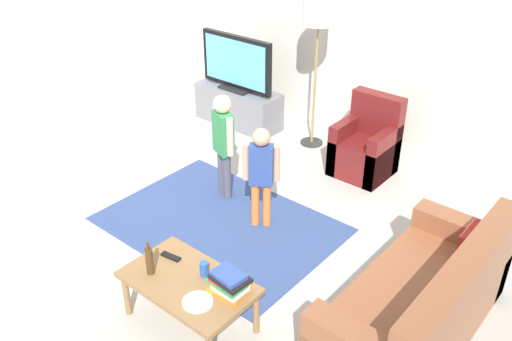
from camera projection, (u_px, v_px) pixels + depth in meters
ground at (213, 258)px, 4.95m from camera, size 7.80×7.80×0.00m
wall_back at (391, 37)px, 6.27m from camera, size 6.00×0.12×2.70m
wall_left at (9, 47)px, 5.95m from camera, size 0.12×6.00×2.70m
area_rug at (220, 224)px, 5.41m from camera, size 2.20×1.60×0.01m
tv_stand at (238, 107)px, 7.33m from camera, size 1.20×0.44×0.50m
tv at (237, 63)px, 7.01m from camera, size 1.10×0.28×0.71m
couch at (425, 307)px, 4.01m from camera, size 0.80×1.80×0.86m
armchair at (367, 148)px, 6.17m from camera, size 0.60×0.60×0.90m
floor_lamp at (318, 21)px, 6.17m from camera, size 0.36×0.36×1.78m
child_near_tv at (223, 137)px, 5.53m from camera, size 0.36×0.21×1.14m
child_center at (261, 169)px, 5.10m from camera, size 0.30×0.23×1.04m
coffee_table at (189, 286)px, 4.09m from camera, size 1.00×0.60×0.42m
book_stack at (229, 283)px, 3.91m from camera, size 0.31×0.25×0.18m
bottle at (149, 261)px, 4.09m from camera, size 0.06×0.06×0.28m
tv_remote at (171, 256)px, 4.30m from camera, size 0.18×0.07×0.02m
soda_can at (204, 269)px, 4.09m from camera, size 0.07×0.07×0.12m
plate at (198, 302)px, 3.86m from camera, size 0.22×0.22×0.02m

